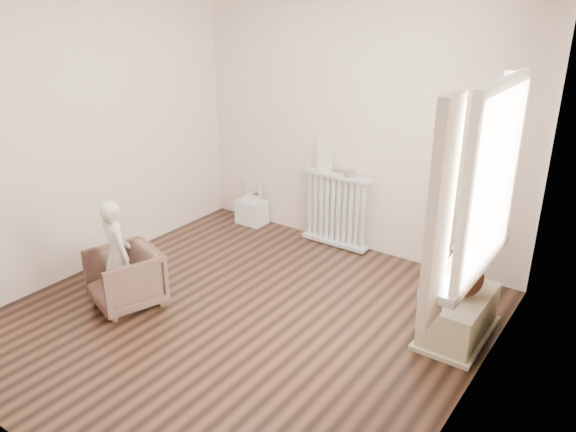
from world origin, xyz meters
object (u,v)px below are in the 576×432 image
Objects in this scene: armchair at (125,278)px; child at (117,255)px; radiator at (336,211)px; toy_vanity at (252,201)px; teddy_bear at (466,256)px; plush_cat at (475,238)px; toy_bench at (459,313)px.

child is at bearing -71.79° from armchair.
armchair is 0.25m from child.
radiator is 1.54× the size of toy_vanity.
teddy_bear reaches higher than radiator.
teddy_bear is at bearing -16.86° from toy_vanity.
armchair is 1.16× the size of teddy_bear.
plush_cat is at bearing -34.90° from radiator.
toy_vanity is (-1.09, -0.03, -0.11)m from radiator.
teddy_bear is at bearing 108.42° from toy_bench.
toy_bench is 3.28× the size of plush_cat.
teddy_bear reaches higher than armchair.
toy_vanity is 2.85m from toy_bench.
toy_bench is (2.47, 1.17, -0.05)m from armchair.
toy_bench is (2.72, -0.85, -0.08)m from toy_vanity.
teddy_bear is (2.71, -0.82, 0.40)m from toy_vanity.
radiator is 1.10m from toy_vanity.
child is (0.00, -0.05, 0.24)m from armchair.
radiator is at bearing 151.63° from toy_bench.
toy_vanity is 1.07× the size of teddy_bear.
radiator is at bearing 166.51° from plush_cat.
plush_cat is (2.61, 0.82, 0.75)m from armchair.
radiator is 2.27m from child.
teddy_bear is (1.62, -0.85, 0.28)m from radiator.
teddy_bear reaches higher than toy_vanity.
toy_vanity is 2.04m from armchair.
armchair is 2.42× the size of plush_cat.
radiator is 3.44× the size of plush_cat.
toy_vanity is 2.23× the size of plush_cat.
armchair reaches higher than toy_bench.
teddy_bear is at bearing -27.69° from radiator.
child is at bearing -83.09° from toy_vanity.
radiator is 2.22m from armchair.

